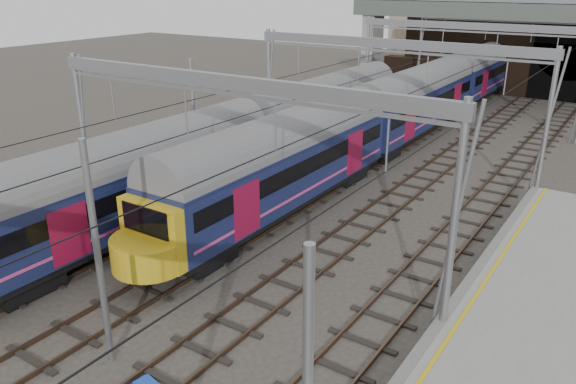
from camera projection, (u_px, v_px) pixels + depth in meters
The scene contains 6 objects.
tracks at pixel (324, 217), 27.27m from camera, with size 14.40×80.00×0.22m.
overhead_line at pixel (388, 65), 29.98m from camera, with size 16.80×80.00×8.00m.
retaining_wall at pixel (531, 51), 53.77m from camera, with size 28.00×2.75×9.00m.
overbridge at pixel (505, 22), 48.82m from camera, with size 28.00×3.00×9.25m.
train_main at pixel (454, 84), 46.90m from camera, with size 2.99×68.97×5.07m.
train_second at pixel (250, 139), 31.06m from camera, with size 2.89×33.38×4.94m.
Camera 1 is at (12.32, -6.85, 10.94)m, focal length 35.00 mm.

